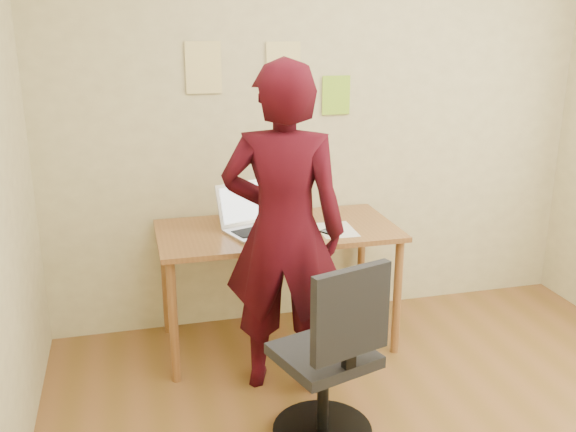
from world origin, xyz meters
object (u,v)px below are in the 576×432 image
object	(u,v)px
phone	(330,233)
laptop	(255,221)
person	(284,232)
office_chair	(331,367)
desk	(277,242)

from	to	relation	value
phone	laptop	bearing A→B (deg)	126.97
laptop	person	xyz separation A→B (m)	(0.06, -0.47, 0.08)
phone	person	bearing A→B (deg)	-170.06
laptop	phone	distance (m)	0.44
laptop	office_chair	xyz separation A→B (m)	(0.14, -1.01, -0.40)
laptop	phone	bearing A→B (deg)	-42.25
laptop	phone	xyz separation A→B (m)	(0.41, -0.17, -0.05)
laptop	office_chair	world-z (taller)	laptop
desk	person	size ratio (longest dim) A/B	0.80
desk	person	world-z (taller)	person
desk	person	bearing A→B (deg)	-99.30
laptop	phone	size ratio (longest dim) A/B	3.34
laptop	person	distance (m)	0.48
phone	office_chair	bearing A→B (deg)	-137.61
phone	person	size ratio (longest dim) A/B	0.08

